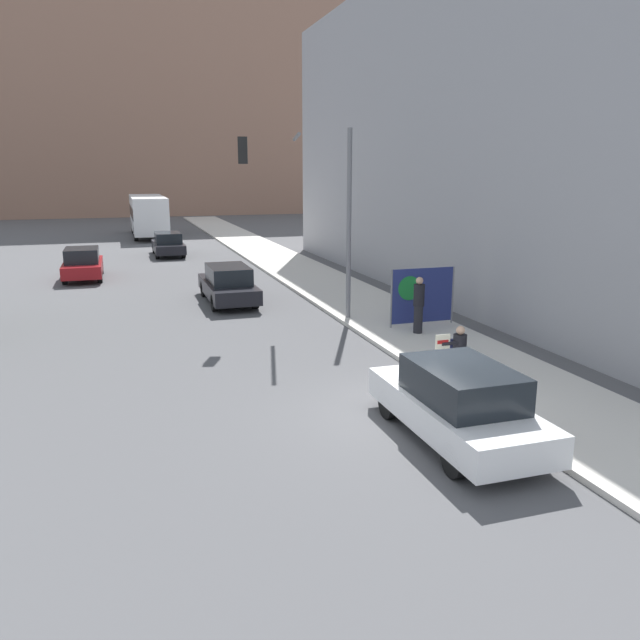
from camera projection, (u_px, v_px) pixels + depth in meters
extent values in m
plane|color=#4F4F51|center=(409.00, 418.00, 13.04)|extent=(160.00, 160.00, 0.00)
cube|color=beige|center=(327.00, 285.00, 27.88)|extent=(3.51, 90.00, 0.12)
cube|color=#936B56|center=(137.00, 57.00, 72.16)|extent=(52.00, 12.00, 35.82)
cube|color=#99999E|center=(524.00, 132.00, 26.18)|extent=(10.00, 32.00, 13.26)
cylinder|color=#474C56|center=(457.00, 366.00, 15.45)|extent=(0.03, 0.03, 0.40)
cylinder|color=#474C56|center=(470.00, 365.00, 15.56)|extent=(0.03, 0.03, 0.40)
cylinder|color=#474C56|center=(449.00, 362.00, 15.79)|extent=(0.03, 0.03, 0.40)
cylinder|color=#474C56|center=(462.00, 361.00, 15.90)|extent=(0.03, 0.03, 0.40)
cube|color=navy|center=(460.00, 355.00, 15.62)|extent=(0.40, 0.40, 0.02)
cube|color=navy|center=(456.00, 346.00, 15.75)|extent=(0.40, 0.02, 0.38)
cylinder|color=black|center=(463.00, 353.00, 15.45)|extent=(0.18, 0.42, 0.18)
cylinder|color=black|center=(467.00, 368.00, 15.33)|extent=(0.16, 0.16, 0.40)
cube|color=black|center=(468.00, 374.00, 15.31)|extent=(0.20, 0.28, 0.10)
cylinder|color=black|center=(460.00, 345.00, 15.59)|extent=(0.34, 0.34, 0.52)
sphere|color=tan|center=(461.00, 330.00, 15.50)|extent=(0.22, 0.22, 0.22)
cylinder|color=black|center=(450.00, 343.00, 15.40)|extent=(0.45, 0.09, 0.09)
cube|color=#EAE5C6|center=(443.00, 342.00, 15.33)|extent=(0.40, 0.02, 0.38)
cube|color=#AD1414|center=(443.00, 342.00, 15.31)|extent=(0.31, 0.01, 0.09)
cylinder|color=black|center=(418.00, 319.00, 19.34)|extent=(0.28, 0.28, 0.86)
cylinder|color=black|center=(419.00, 295.00, 19.16)|extent=(0.34, 0.34, 0.68)
sphere|color=tan|center=(420.00, 281.00, 19.06)|extent=(0.23, 0.23, 0.23)
cylinder|color=slate|center=(391.00, 299.00, 19.87)|extent=(0.06, 0.06, 1.88)
cylinder|color=slate|center=(452.00, 295.00, 20.53)|extent=(0.06, 0.06, 1.88)
cube|color=navy|center=(422.00, 295.00, 20.19)|extent=(2.20, 0.02, 1.78)
cylinder|color=#197A33|center=(409.00, 288.00, 19.96)|extent=(0.78, 0.01, 0.78)
cylinder|color=slate|center=(349.00, 226.00, 20.80)|extent=(0.16, 0.16, 6.28)
cylinder|color=slate|center=(296.00, 137.00, 20.00)|extent=(0.89, 3.39, 0.11)
cube|color=black|center=(243.00, 150.00, 19.96)|extent=(0.36, 0.36, 0.84)
sphere|color=green|center=(243.00, 159.00, 20.02)|extent=(0.18, 0.18, 0.18)
cube|color=white|center=(456.00, 411.00, 11.88)|extent=(1.79, 4.38, 0.58)
cube|color=black|center=(463.00, 383.00, 11.57)|extent=(1.54, 2.28, 0.67)
cylinder|color=black|center=(389.00, 403.00, 12.96)|extent=(0.22, 0.64, 0.64)
cylinder|color=black|center=(456.00, 395.00, 13.43)|extent=(0.22, 0.64, 0.64)
cylinder|color=black|center=(455.00, 459.00, 10.45)|extent=(0.22, 0.64, 0.64)
cylinder|color=black|center=(534.00, 447.00, 10.91)|extent=(0.22, 0.64, 0.64)
cube|color=black|center=(228.00, 289.00, 24.46)|extent=(1.73, 4.75, 0.55)
cube|color=black|center=(228.00, 274.00, 24.15)|extent=(1.49, 2.47, 0.65)
cylinder|color=black|center=(204.00, 289.00, 25.65)|extent=(0.22, 0.64, 0.64)
cylinder|color=black|center=(240.00, 287.00, 26.10)|extent=(0.22, 0.64, 0.64)
cylinder|color=black|center=(215.00, 303.00, 22.93)|extent=(0.22, 0.64, 0.64)
cylinder|color=black|center=(255.00, 300.00, 23.38)|extent=(0.22, 0.64, 0.64)
cube|color=maroon|center=(83.00, 267.00, 29.81)|extent=(1.74, 4.31, 0.57)
cube|color=black|center=(82.00, 255.00, 29.51)|extent=(1.50, 2.24, 0.66)
cylinder|color=black|center=(68.00, 269.00, 30.87)|extent=(0.22, 0.64, 0.64)
cylinder|color=black|center=(101.00, 268.00, 31.33)|extent=(0.22, 0.64, 0.64)
cylinder|color=black|center=(65.00, 277.00, 28.40)|extent=(0.22, 0.64, 0.64)
cylinder|color=black|center=(100.00, 276.00, 28.85)|extent=(0.22, 0.64, 0.64)
cube|color=black|center=(168.00, 247.00, 38.10)|extent=(1.73, 4.50, 0.53)
cube|color=black|center=(168.00, 238.00, 37.80)|extent=(1.49, 2.34, 0.63)
cylinder|color=black|center=(154.00, 248.00, 39.22)|extent=(0.22, 0.64, 0.64)
cylinder|color=black|center=(179.00, 247.00, 39.67)|extent=(0.22, 0.64, 0.64)
cylinder|color=black|center=(157.00, 254.00, 36.64)|extent=(0.22, 0.64, 0.64)
cylinder|color=black|center=(183.00, 253.00, 37.09)|extent=(0.22, 0.64, 0.64)
cube|color=silver|center=(148.00, 214.00, 49.03)|extent=(2.50, 10.37, 2.70)
cube|color=black|center=(148.00, 212.00, 48.99)|extent=(2.52, 9.85, 0.88)
cylinder|color=black|center=(133.00, 227.00, 51.97)|extent=(0.30, 1.04, 1.04)
cylinder|color=black|center=(160.00, 226.00, 52.63)|extent=(0.30, 1.04, 1.04)
cylinder|color=black|center=(136.00, 234.00, 46.02)|extent=(0.30, 1.04, 1.04)
cylinder|color=black|center=(166.00, 233.00, 46.68)|extent=(0.30, 1.04, 1.04)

